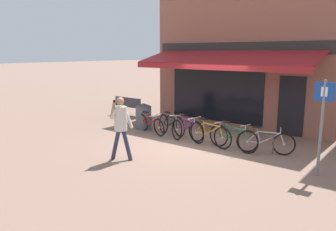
{
  "coord_description": "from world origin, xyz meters",
  "views": [
    {
      "loc": [
        5.68,
        -8.46,
        2.92
      ],
      "look_at": [
        -0.26,
        -0.89,
        1.05
      ],
      "focal_mm": 35.0,
      "sensor_mm": 36.0,
      "label": 1
    }
  ],
  "objects_px": {
    "bicycle_green": "(233,138)",
    "litter_bin": "(143,116)",
    "parking_sign": "(322,118)",
    "bicycle_orange": "(209,134)",
    "park_bench": "(130,106)",
    "bicycle_purple": "(187,129)",
    "bicycle_silver": "(265,142)",
    "pedestrian_adult": "(121,122)",
    "bicycle_black": "(170,126)",
    "bicycle_red": "(150,124)"
  },
  "relations": [
    {
      "from": "bicycle_black",
      "to": "bicycle_purple",
      "type": "distance_m",
      "value": 0.77
    },
    {
      "from": "litter_bin",
      "to": "bicycle_purple",
      "type": "bearing_deg",
      "value": -7.63
    },
    {
      "from": "parking_sign",
      "to": "bicycle_orange",
      "type": "bearing_deg",
      "value": 169.48
    },
    {
      "from": "bicycle_purple",
      "to": "parking_sign",
      "type": "xyz_separation_m",
      "value": [
        4.3,
        -0.72,
        1.03
      ]
    },
    {
      "from": "bicycle_green",
      "to": "parking_sign",
      "type": "height_order",
      "value": "parking_sign"
    },
    {
      "from": "bicycle_red",
      "to": "bicycle_black",
      "type": "xyz_separation_m",
      "value": [
        0.82,
        0.1,
        0.03
      ]
    },
    {
      "from": "bicycle_black",
      "to": "bicycle_red",
      "type": "bearing_deg",
      "value": -147.5
    },
    {
      "from": "bicycle_silver",
      "to": "pedestrian_adult",
      "type": "distance_m",
      "value": 4.22
    },
    {
      "from": "bicycle_purple",
      "to": "bicycle_green",
      "type": "bearing_deg",
      "value": 18.12
    },
    {
      "from": "bicycle_black",
      "to": "bicycle_purple",
      "type": "relative_size",
      "value": 0.95
    },
    {
      "from": "bicycle_green",
      "to": "park_bench",
      "type": "relative_size",
      "value": 1.08
    },
    {
      "from": "bicycle_green",
      "to": "park_bench",
      "type": "height_order",
      "value": "park_bench"
    },
    {
      "from": "bicycle_green",
      "to": "litter_bin",
      "type": "bearing_deg",
      "value": -178.15
    },
    {
      "from": "bicycle_orange",
      "to": "parking_sign",
      "type": "height_order",
      "value": "parking_sign"
    },
    {
      "from": "bicycle_orange",
      "to": "bicycle_silver",
      "type": "height_order",
      "value": "bicycle_orange"
    },
    {
      "from": "bicycle_red",
      "to": "pedestrian_adult",
      "type": "xyz_separation_m",
      "value": [
        1.34,
        -2.74,
        0.73
      ]
    },
    {
      "from": "bicycle_silver",
      "to": "bicycle_purple",
      "type": "bearing_deg",
      "value": 163.58
    },
    {
      "from": "pedestrian_adult",
      "to": "parking_sign",
      "type": "bearing_deg",
      "value": -160.63
    },
    {
      "from": "bicycle_black",
      "to": "bicycle_purple",
      "type": "xyz_separation_m",
      "value": [
        0.77,
        -0.03,
        0.01
      ]
    },
    {
      "from": "bicycle_purple",
      "to": "bicycle_silver",
      "type": "relative_size",
      "value": 1.06
    },
    {
      "from": "bicycle_purple",
      "to": "pedestrian_adult",
      "type": "distance_m",
      "value": 2.9
    },
    {
      "from": "bicycle_purple",
      "to": "pedestrian_adult",
      "type": "relative_size",
      "value": 0.97
    },
    {
      "from": "bicycle_green",
      "to": "litter_bin",
      "type": "xyz_separation_m",
      "value": [
        -3.98,
        0.37,
        0.13
      ]
    },
    {
      "from": "bicycle_silver",
      "to": "bicycle_red",
      "type": "bearing_deg",
      "value": 162.99
    },
    {
      "from": "litter_bin",
      "to": "park_bench",
      "type": "bearing_deg",
      "value": 145.46
    },
    {
      "from": "pedestrian_adult",
      "to": "park_bench",
      "type": "xyz_separation_m",
      "value": [
        -4.31,
        4.69,
        -0.61
      ]
    },
    {
      "from": "bicycle_orange",
      "to": "bicycle_black",
      "type": "bearing_deg",
      "value": -173.37
    },
    {
      "from": "bicycle_green",
      "to": "parking_sign",
      "type": "distance_m",
      "value": 2.87
    },
    {
      "from": "bicycle_orange",
      "to": "bicycle_green",
      "type": "xyz_separation_m",
      "value": [
        0.82,
        0.02,
        -0.0
      ]
    },
    {
      "from": "bicycle_purple",
      "to": "litter_bin",
      "type": "height_order",
      "value": "litter_bin"
    },
    {
      "from": "bicycle_green",
      "to": "bicycle_silver",
      "type": "xyz_separation_m",
      "value": [
        0.92,
        0.25,
        -0.03
      ]
    },
    {
      "from": "bicycle_black",
      "to": "bicycle_orange",
      "type": "height_order",
      "value": "bicycle_black"
    },
    {
      "from": "bicycle_orange",
      "to": "litter_bin",
      "type": "relative_size",
      "value": 1.79
    },
    {
      "from": "bicycle_orange",
      "to": "litter_bin",
      "type": "height_order",
      "value": "litter_bin"
    },
    {
      "from": "parking_sign",
      "to": "bicycle_red",
      "type": "bearing_deg",
      "value": 173.63
    },
    {
      "from": "bicycle_purple",
      "to": "park_bench",
      "type": "relative_size",
      "value": 1.06
    },
    {
      "from": "bicycle_black",
      "to": "bicycle_green",
      "type": "height_order",
      "value": "bicycle_black"
    },
    {
      "from": "bicycle_green",
      "to": "park_bench",
      "type": "bearing_deg",
      "value": 169.89
    },
    {
      "from": "bicycle_green",
      "to": "pedestrian_adult",
      "type": "height_order",
      "value": "pedestrian_adult"
    },
    {
      "from": "bicycle_red",
      "to": "bicycle_silver",
      "type": "height_order",
      "value": "bicycle_red"
    },
    {
      "from": "pedestrian_adult",
      "to": "litter_bin",
      "type": "bearing_deg",
      "value": -62.32
    },
    {
      "from": "bicycle_red",
      "to": "bicycle_black",
      "type": "relative_size",
      "value": 1.05
    },
    {
      "from": "bicycle_silver",
      "to": "parking_sign",
      "type": "bearing_deg",
      "value": -48.85
    },
    {
      "from": "bicycle_purple",
      "to": "bicycle_silver",
      "type": "bearing_deg",
      "value": 24.3
    },
    {
      "from": "bicycle_orange",
      "to": "parking_sign",
      "type": "relative_size",
      "value": 0.78
    },
    {
      "from": "parking_sign",
      "to": "park_bench",
      "type": "xyz_separation_m",
      "value": [
        -8.86,
        2.61,
        -0.96
      ]
    },
    {
      "from": "bicycle_red",
      "to": "pedestrian_adult",
      "type": "bearing_deg",
      "value": -48.1
    },
    {
      "from": "bicycle_orange",
      "to": "bicycle_silver",
      "type": "relative_size",
      "value": 1.12
    },
    {
      "from": "pedestrian_adult",
      "to": "litter_bin",
      "type": "height_order",
      "value": "pedestrian_adult"
    },
    {
      "from": "bicycle_red",
      "to": "litter_bin",
      "type": "bearing_deg",
      "value": 167.3
    }
  ]
}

